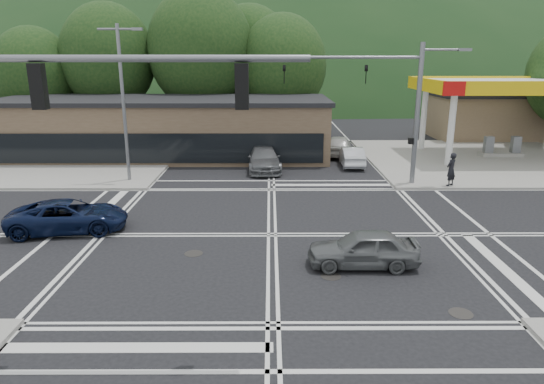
{
  "coord_description": "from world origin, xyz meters",
  "views": [
    {
      "loc": [
        -0.08,
        -19.15,
        7.24
      ],
      "look_at": [
        0.0,
        1.7,
        1.4
      ],
      "focal_mm": 32.0,
      "sensor_mm": 36.0,
      "label": 1
    }
  ],
  "objects_px": {
    "car_queue_b": "(339,145)",
    "pedestrian": "(451,169)",
    "car_grey_center": "(363,249)",
    "car_blue_west": "(68,216)",
    "car_northbound": "(264,159)",
    "car_queue_a": "(352,156)"
  },
  "relations": [
    {
      "from": "car_queue_b",
      "to": "pedestrian",
      "type": "xyz_separation_m",
      "value": [
        5.05,
        -9.48,
        0.32
      ]
    },
    {
      "from": "car_grey_center",
      "to": "car_queue_b",
      "type": "xyz_separation_m",
      "value": [
        1.89,
        20.13,
        0.1
      ]
    },
    {
      "from": "car_blue_west",
      "to": "car_northbound",
      "type": "xyz_separation_m",
      "value": [
        8.2,
        11.64,
        0.07
      ]
    },
    {
      "from": "car_queue_a",
      "to": "car_blue_west",
      "type": "bearing_deg",
      "value": 43.86
    },
    {
      "from": "car_queue_a",
      "to": "pedestrian",
      "type": "height_order",
      "value": "pedestrian"
    },
    {
      "from": "car_queue_a",
      "to": "pedestrian",
      "type": "xyz_separation_m",
      "value": [
        4.66,
        -5.89,
        0.43
      ]
    },
    {
      "from": "car_blue_west",
      "to": "car_northbound",
      "type": "relative_size",
      "value": 0.95
    },
    {
      "from": "car_grey_center",
      "to": "car_northbound",
      "type": "bearing_deg",
      "value": -165.7
    },
    {
      "from": "car_northbound",
      "to": "car_blue_west",
      "type": "bearing_deg",
      "value": -129.3
    },
    {
      "from": "car_blue_west",
      "to": "car_grey_center",
      "type": "bearing_deg",
      "value": -116.4
    },
    {
      "from": "car_queue_a",
      "to": "car_queue_b",
      "type": "height_order",
      "value": "car_queue_b"
    },
    {
      "from": "car_queue_b",
      "to": "pedestrian",
      "type": "height_order",
      "value": "pedestrian"
    },
    {
      "from": "pedestrian",
      "to": "car_grey_center",
      "type": "bearing_deg",
      "value": 17.67
    },
    {
      "from": "pedestrian",
      "to": "car_blue_west",
      "type": "bearing_deg",
      "value": -18.88
    },
    {
      "from": "car_queue_b",
      "to": "car_northbound",
      "type": "relative_size",
      "value": 0.88
    },
    {
      "from": "car_northbound",
      "to": "pedestrian",
      "type": "height_order",
      "value": "pedestrian"
    },
    {
      "from": "car_blue_west",
      "to": "car_queue_a",
      "type": "xyz_separation_m",
      "value": [
        14.2,
        12.89,
        -0.01
      ]
    },
    {
      "from": "car_blue_west",
      "to": "car_grey_center",
      "type": "xyz_separation_m",
      "value": [
        11.92,
        -3.65,
        -0.01
      ]
    },
    {
      "from": "car_queue_a",
      "to": "car_queue_b",
      "type": "distance_m",
      "value": 3.61
    },
    {
      "from": "car_blue_west",
      "to": "car_queue_a",
      "type": "relative_size",
      "value": 1.2
    },
    {
      "from": "car_queue_a",
      "to": "car_northbound",
      "type": "height_order",
      "value": "car_northbound"
    },
    {
      "from": "car_blue_west",
      "to": "car_queue_a",
      "type": "distance_m",
      "value": 19.18
    }
  ]
}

